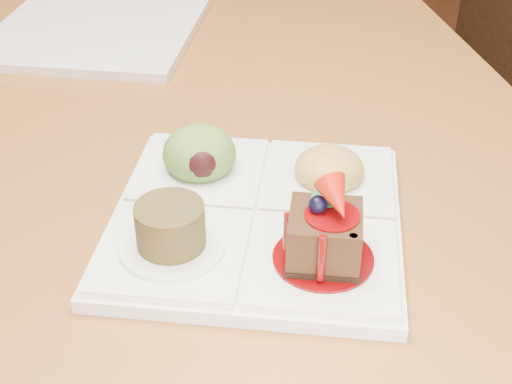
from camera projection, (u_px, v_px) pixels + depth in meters
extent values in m
plane|color=brown|center=(127.00, 328.00, 1.53)|extent=(6.00, 6.00, 0.00)
cylinder|color=brown|center=(262.00, 17.00, 2.07)|extent=(0.06, 0.06, 0.71)
cube|color=black|center=(417.00, 114.00, 1.44)|extent=(0.41, 0.41, 0.04)
cylinder|color=black|center=(512.00, 240.00, 1.46)|extent=(0.03, 0.03, 0.40)
cylinder|color=black|center=(355.00, 261.00, 1.40)|extent=(0.03, 0.03, 0.40)
cylinder|color=black|center=(444.00, 155.00, 1.73)|extent=(0.03, 0.03, 0.40)
cylinder|color=black|center=(310.00, 170.00, 1.67)|extent=(0.03, 0.03, 0.40)
cube|color=silver|center=(256.00, 221.00, 0.59)|extent=(0.29, 0.29, 0.01)
cube|color=silver|center=(323.00, 262.00, 0.53)|extent=(0.14, 0.14, 0.01)
cube|color=silver|center=(172.00, 251.00, 0.54)|extent=(0.14, 0.14, 0.01)
cube|color=silver|center=(200.00, 170.00, 0.63)|extent=(0.14, 0.14, 0.01)
cube|color=silver|center=(329.00, 179.00, 0.62)|extent=(0.14, 0.14, 0.01)
cylinder|color=#590305|center=(323.00, 258.00, 0.53)|extent=(0.08, 0.08, 0.00)
cube|color=black|center=(323.00, 256.00, 0.53)|extent=(0.07, 0.07, 0.01)
cube|color=#35200E|center=(325.00, 233.00, 0.51)|extent=(0.06, 0.06, 0.03)
cylinder|color=#590305|center=(326.00, 214.00, 0.50)|extent=(0.04, 0.04, 0.00)
sphere|color=black|center=(318.00, 204.00, 0.50)|extent=(0.01, 0.01, 0.01)
cone|color=#AC170B|center=(337.00, 199.00, 0.49)|extent=(0.03, 0.04, 0.03)
cube|color=#124A21|center=(327.00, 199.00, 0.51)|extent=(0.01, 0.01, 0.01)
cube|color=#124A21|center=(317.00, 199.00, 0.51)|extent=(0.01, 0.02, 0.01)
cylinder|color=#590305|center=(321.00, 258.00, 0.49)|extent=(0.01, 0.01, 0.04)
cylinder|color=#590305|center=(352.00, 255.00, 0.49)|extent=(0.01, 0.01, 0.03)
cylinder|color=#590305|center=(287.00, 233.00, 0.52)|extent=(0.01, 0.01, 0.03)
cylinder|color=silver|center=(172.00, 246.00, 0.54)|extent=(0.08, 0.08, 0.00)
cylinder|color=#4B2815|center=(170.00, 225.00, 0.53)|extent=(0.05, 0.05, 0.03)
cylinder|color=#3F250D|center=(169.00, 213.00, 0.52)|extent=(0.04, 0.04, 0.00)
ellipsoid|color=#597D32|center=(199.00, 153.00, 0.62)|extent=(0.06, 0.06, 0.05)
ellipsoid|color=black|center=(202.00, 165.00, 0.61)|extent=(0.03, 0.02, 0.03)
ellipsoid|color=gold|center=(329.00, 170.00, 0.62)|extent=(0.06, 0.06, 0.04)
cube|color=red|center=(342.00, 162.00, 0.62)|extent=(0.02, 0.02, 0.01)
cube|color=#4F7218|center=(327.00, 156.00, 0.62)|extent=(0.02, 0.02, 0.01)
cube|color=red|center=(318.00, 162.00, 0.62)|extent=(0.02, 0.02, 0.01)
cube|color=#4F7218|center=(322.00, 173.00, 0.60)|extent=(0.02, 0.02, 0.01)
cube|color=red|center=(344.00, 174.00, 0.61)|extent=(0.02, 0.02, 0.01)
cube|color=silver|center=(95.00, 31.00, 0.93)|extent=(0.32, 0.32, 0.01)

